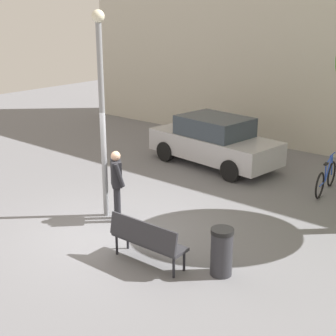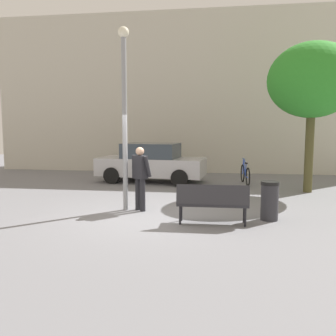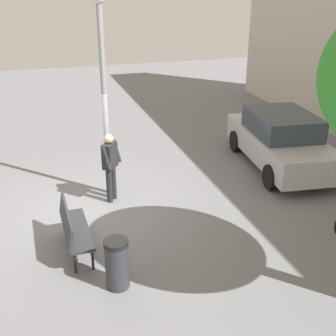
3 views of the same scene
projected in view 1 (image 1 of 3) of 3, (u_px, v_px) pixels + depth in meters
name	position (u px, v px, depth m)	size (l,w,h in m)	color
ground_plane	(113.00, 230.00, 10.79)	(36.00, 36.00, 0.00)	slate
building_facade	(310.00, 36.00, 16.62)	(18.83, 2.00, 7.61)	beige
lamppost	(102.00, 101.00, 10.73)	(0.28, 0.28, 4.69)	gray
person_by_lamppost	(117.00, 181.00, 11.04)	(0.60, 0.55, 1.67)	#232328
park_bench	(146.00, 238.00, 9.21)	(1.61, 0.51, 0.92)	#2D2D33
bicycle_blue	(326.00, 178.00, 12.94)	(0.25, 1.80, 0.97)	black
parked_car_silver	(214.00, 141.00, 15.07)	(4.37, 2.20, 1.55)	#B7B7BC
trash_bin	(222.00, 252.00, 8.87)	(0.43, 0.43, 0.92)	#2D2D33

